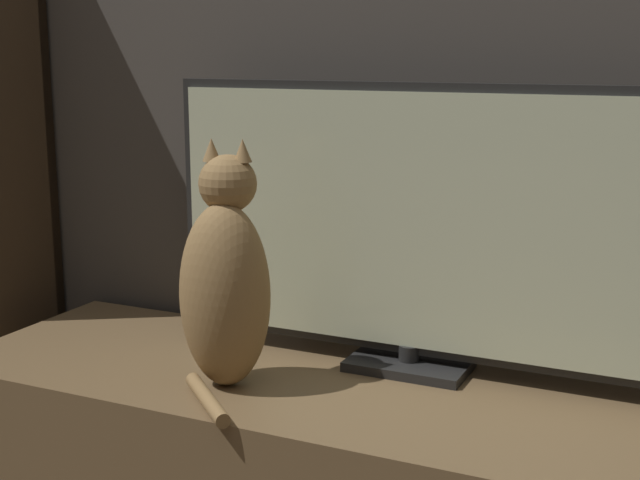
# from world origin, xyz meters

# --- Properties ---
(tv_stand) EXTENTS (1.57, 0.54, 0.41)m
(tv_stand) POSITION_xyz_m (0.00, 0.91, 0.20)
(tv_stand) COLOR brown
(tv_stand) RESTS_ON ground_plane
(tv) EXTENTS (1.08, 0.15, 0.59)m
(tv) POSITION_xyz_m (0.15, 1.05, 0.71)
(tv) COLOR black
(tv) RESTS_ON tv_stand
(cat) EXTENTS (0.22, 0.30, 0.49)m
(cat) POSITION_xyz_m (-0.15, 0.82, 0.61)
(cat) COLOR #997547
(cat) RESTS_ON tv_stand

